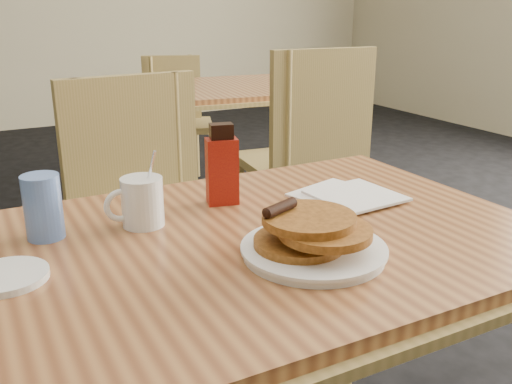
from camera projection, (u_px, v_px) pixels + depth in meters
main_table at (248, 257)px, 1.11m from camera, size 1.20×0.81×0.75m
neighbor_table at (229, 93)px, 3.05m from camera, size 1.32×0.97×0.75m
chair_main_far at (144, 206)px, 1.76m from camera, size 0.46×0.46×0.97m
chair_neighbor_far at (177, 110)px, 3.75m from camera, size 0.49×0.50×0.84m
chair_neighbor_near at (307, 143)px, 2.45m from camera, size 0.50×0.50×1.00m
pancake_plate at (313, 240)px, 1.01m from camera, size 0.26×0.26×0.10m
coffee_mug at (141, 201)px, 1.14m from camera, size 0.12×0.08×0.16m
syrup_bottle at (222, 167)px, 1.25m from camera, size 0.08×0.06×0.18m
napkin_stack at (347, 195)px, 1.31m from camera, size 0.23×0.24×0.01m
blue_tumbler at (43, 207)px, 1.07m from camera, size 0.09×0.09×0.12m
side_saucer at (6, 277)px, 0.93m from camera, size 0.17×0.17×0.01m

